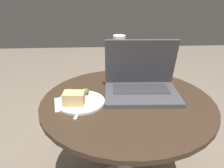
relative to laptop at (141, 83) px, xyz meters
The scene contains 6 objects.
table 0.20m from the laptop, 139.92° to the right, with size 0.72×0.72×0.54m.
napkin 0.29m from the laptop, 165.27° to the right, with size 0.18×0.14×0.00m.
laptop is the anchor object (origin of this frame).
beer_glass 0.17m from the laptop, 124.07° to the left, with size 0.06×0.06×0.23m.
snack_plate 0.28m from the laptop, 163.58° to the right, with size 0.20×0.20×0.06m.
fork 0.28m from the laptop, 157.27° to the right, with size 0.05×0.17×0.00m.
Camera 1 is at (-0.11, -0.80, 0.96)m, focal length 35.00 mm.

